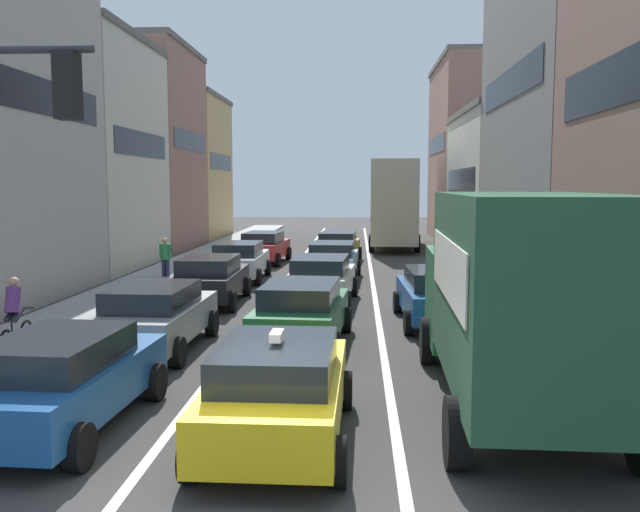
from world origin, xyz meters
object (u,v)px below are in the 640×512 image
at_px(taxi_centre_lane_front, 278,388).
at_px(pedestrian_near_kerb, 165,256).
at_px(sedan_left_lane_fourth, 239,260).
at_px(sedan_left_lane_fifth, 264,246).
at_px(hatchback_centre_lane_third, 321,278).
at_px(removalist_box_truck, 518,293).
at_px(sedan_centre_lane_second, 302,311).
at_px(sedan_right_lane_behind_truck, 438,294).
at_px(cyclist_on_sidewalk, 15,317).
at_px(sedan_centre_lane_fifth, 338,246).
at_px(bus_mid_queue_primary, 395,200).
at_px(sedan_left_lane_third, 210,279).
at_px(coupe_centre_lane_fourth, 333,260).
at_px(sedan_left_lane_front, 62,379).
at_px(wagon_left_lane_second, 155,315).

bearing_deg(taxi_centre_lane_front, pedestrian_near_kerb, 21.90).
height_order(sedan_left_lane_fourth, sedan_left_lane_fifth, same).
bearing_deg(hatchback_centre_lane_third, removalist_box_truck, -155.91).
xyz_separation_m(sedan_centre_lane_second, sedan_right_lane_behind_truck, (3.43, 2.63, 0.00)).
xyz_separation_m(sedan_right_lane_behind_truck, cyclist_on_sidewalk, (-9.57, -3.94, 0.05)).
relative_size(sedan_centre_lane_fifth, bus_mid_queue_primary, 0.42).
height_order(hatchback_centre_lane_third, sedan_left_lane_fourth, same).
distance_m(hatchback_centre_lane_third, bus_mid_queue_primary, 19.89).
bearing_deg(cyclist_on_sidewalk, sedan_centre_lane_fifth, -24.13).
bearing_deg(hatchback_centre_lane_third, sedan_left_lane_fourth, 38.25).
distance_m(sedan_left_lane_fourth, cyclist_on_sidewalk, 12.24).
distance_m(sedan_centre_lane_second, bus_mid_queue_primary, 25.38).
height_order(sedan_left_lane_third, coupe_centre_lane_fourth, same).
bearing_deg(sedan_right_lane_behind_truck, sedan_centre_lane_fifth, 10.16).
bearing_deg(sedan_right_lane_behind_truck, sedan_left_lane_third, 65.97).
relative_size(removalist_box_truck, bus_mid_queue_primary, 0.73).
xyz_separation_m(sedan_centre_lane_second, sedan_centre_lane_fifth, (0.36, 16.69, 0.00)).
bearing_deg(sedan_centre_lane_fifth, taxi_centre_lane_front, -176.80).
xyz_separation_m(coupe_centre_lane_fourth, sedan_left_lane_fifth, (-3.48, 5.60, 0.00)).
height_order(coupe_centre_lane_fourth, sedan_left_lane_fifth, same).
bearing_deg(hatchback_centre_lane_third, pedestrian_near_kerb, 55.81).
bearing_deg(sedan_right_lane_behind_truck, sedan_left_lane_fourth, 38.11).
relative_size(sedan_left_lane_front, sedan_left_lane_third, 1.01).
bearing_deg(hatchback_centre_lane_third, sedan_centre_lane_fifth, 2.70).
xyz_separation_m(coupe_centre_lane_fourth, sedan_right_lane_behind_truck, (3.10, -8.20, 0.00)).
height_order(sedan_centre_lane_second, bus_mid_queue_primary, bus_mid_queue_primary).
xyz_separation_m(wagon_left_lane_second, bus_mid_queue_primary, (6.71, 25.73, 2.03)).
xyz_separation_m(taxi_centre_lane_front, hatchback_centre_lane_third, (0.00, 11.50, -0.00)).
bearing_deg(wagon_left_lane_second, pedestrian_near_kerb, 16.20).
xyz_separation_m(bus_mid_queue_primary, pedestrian_near_kerb, (-9.67, -14.55, -1.88)).
xyz_separation_m(removalist_box_truck, hatchback_centre_lane_third, (-3.71, 10.00, -1.18)).
relative_size(bus_mid_queue_primary, pedestrian_near_kerb, 6.39).
height_order(sedan_centre_lane_second, sedan_left_lane_third, same).
relative_size(sedan_right_lane_behind_truck, pedestrian_near_kerb, 2.63).
distance_m(wagon_left_lane_second, pedestrian_near_kerb, 11.57).
bearing_deg(cyclist_on_sidewalk, coupe_centre_lane_fourth, -32.28).
distance_m(hatchback_centre_lane_third, sedan_centre_lane_fifth, 11.15).
bearing_deg(sedan_left_lane_fifth, sedan_centre_lane_fifth, -81.88).
bearing_deg(cyclist_on_sidewalk, hatchback_centre_lane_third, -46.84).
xyz_separation_m(hatchback_centre_lane_third, sedan_left_lane_fifth, (-3.31, 10.89, 0.00)).
height_order(coupe_centre_lane_fourth, pedestrian_near_kerb, pedestrian_near_kerb).
bearing_deg(sedan_left_lane_fourth, hatchback_centre_lane_third, -145.88).
xyz_separation_m(sedan_centre_lane_second, wagon_left_lane_second, (-3.24, -0.67, 0.00)).
bearing_deg(wagon_left_lane_second, cyclist_on_sidewalk, 103.78).
bearing_deg(sedan_centre_lane_fifth, removalist_box_truck, -166.87).
distance_m(sedan_left_lane_fourth, sedan_right_lane_behind_truck, 10.43).
bearing_deg(sedan_centre_lane_fifth, pedestrian_near_kerb, 137.03).
distance_m(sedan_left_lane_front, bus_mid_queue_primary, 31.48).
height_order(removalist_box_truck, hatchback_centre_lane_third, removalist_box_truck).
relative_size(hatchback_centre_lane_third, sedan_left_lane_fifth, 1.00).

